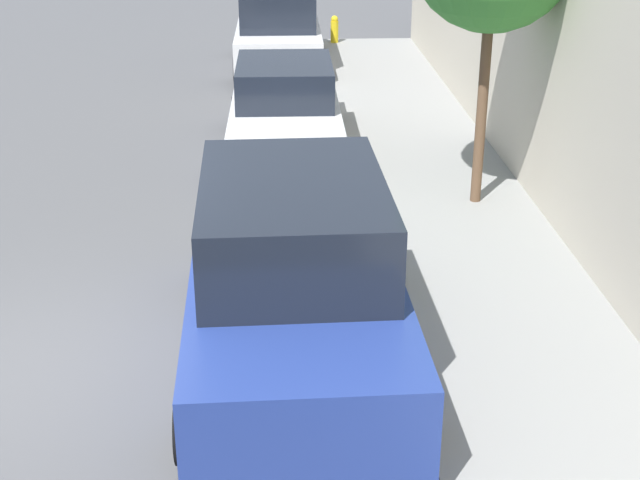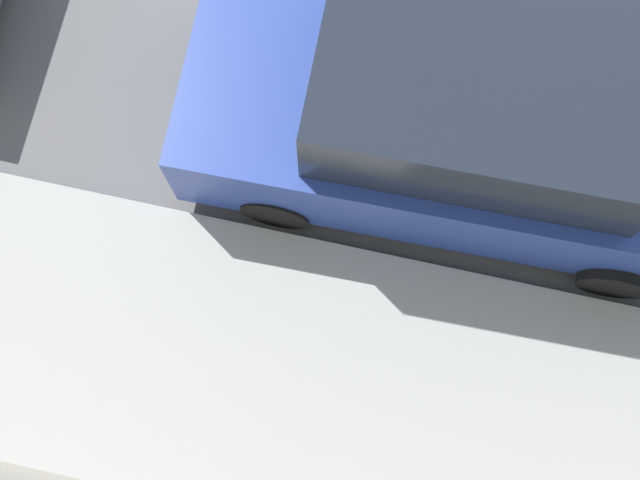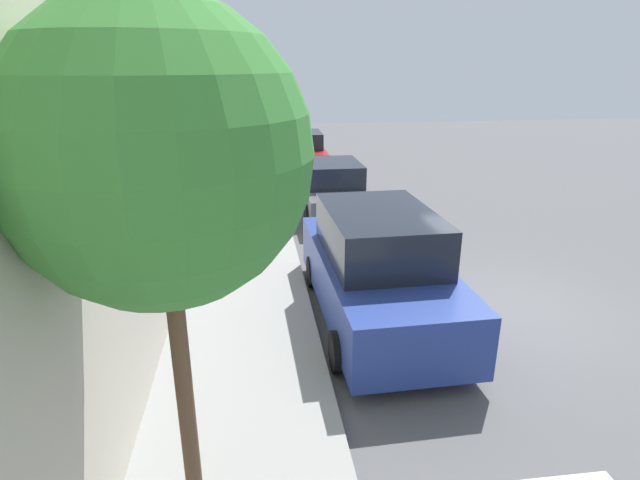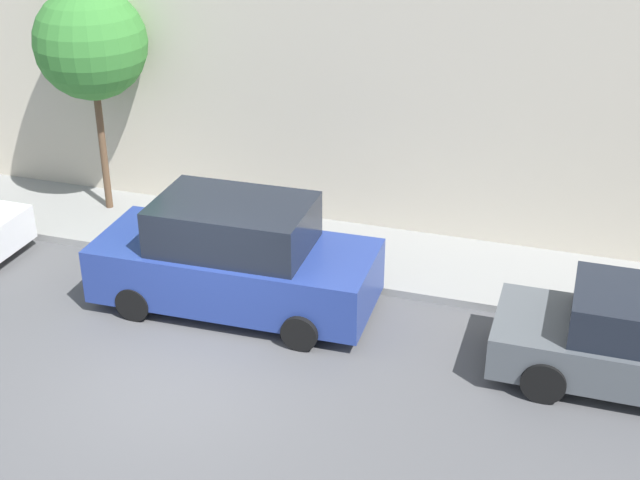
% 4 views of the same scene
% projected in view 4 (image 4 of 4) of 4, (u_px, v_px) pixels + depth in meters
% --- Properties ---
extents(ground_plane, '(60.00, 60.00, 0.00)m').
position_uv_depth(ground_plane, '(177.00, 382.00, 13.56)').
color(ground_plane, '#515154').
extents(sidewalk, '(2.43, 32.00, 0.15)m').
position_uv_depth(sidewalk, '(282.00, 244.00, 17.54)').
color(sidewalk, gray).
rests_on(sidewalk, ground_plane).
extents(parked_suv_third, '(2.08, 4.84, 1.98)m').
position_uv_depth(parked_suv_third, '(235.00, 258.00, 15.17)').
color(parked_suv_third, navy).
rests_on(parked_suv_third, ground_plane).
extents(street_tree, '(2.22, 2.22, 4.62)m').
position_uv_depth(street_tree, '(91.00, 44.00, 17.36)').
color(street_tree, brown).
rests_on(street_tree, sidewalk).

